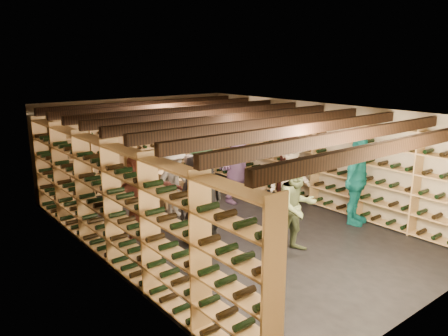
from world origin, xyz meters
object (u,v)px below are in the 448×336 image
object	(u,v)px
person_7	(192,189)
person_9	(174,182)
crate_stack_left	(167,189)
person_10	(202,173)
person_3	(290,176)
crate_stack_right	(174,193)
person_5	(141,198)
person_0	(198,199)
person_4	(357,180)
person_2	(296,207)
person_1	(209,208)
crate_loose	(256,192)
person_8	(291,166)
person_11	(237,164)

from	to	relation	value
person_7	person_9	world-z (taller)	person_9
crate_stack_left	person_10	world-z (taller)	person_10
person_3	person_9	size ratio (longest dim) A/B	1.05
person_7	crate_stack_right	bearing A→B (deg)	60.37
person_3	person_5	xyz separation A→B (m)	(-3.51, 0.42, 0.08)
person_0	person_5	world-z (taller)	person_5
crate_stack_right	person_0	bearing A→B (deg)	-109.89
crate_stack_left	person_4	size ratio (longest dim) A/B	0.45
crate_stack_left	person_2	xyz separation A→B (m)	(0.47, -3.61, 0.42)
crate_stack_right	person_3	xyz separation A→B (m)	(1.92, -1.85, 0.48)
person_0	person_3	xyz separation A→B (m)	(2.63, 0.13, -0.02)
person_7	crate_stack_left	bearing A→B (deg)	65.92
crate_stack_left	person_0	xyz separation A→B (m)	(-0.63, -2.15, 0.42)
person_0	person_1	distance (m)	0.55
crate_loose	person_7	size ratio (longest dim) A/B	0.34
crate_stack_left	person_8	xyz separation A→B (m)	(2.51, -1.59, 0.47)
person_8	person_11	bearing A→B (deg)	124.11
person_10	person_11	bearing A→B (deg)	22.38
person_2	person_4	world-z (taller)	person_4
person_3	person_9	world-z (taller)	person_3
person_1	person_5	distance (m)	1.31
person_1	person_7	size ratio (longest dim) A/B	1.15
person_2	person_9	world-z (taller)	person_2
crate_loose	person_10	size ratio (longest dim) A/B	0.26
person_1	crate_loose	bearing A→B (deg)	15.66
crate_stack_right	person_2	distance (m)	3.49
person_1	person_2	world-z (taller)	person_1
crate_stack_right	person_9	size ratio (longest dim) A/B	0.43
person_4	person_10	world-z (taller)	person_10
person_0	person_7	world-z (taller)	person_0
crate_loose	person_8	size ratio (longest dim) A/B	0.28
crate_stack_left	person_11	xyz separation A→B (m)	(1.57, -0.69, 0.50)
crate_loose	person_3	world-z (taller)	person_3
crate_loose	person_10	distance (m)	2.08
person_7	person_8	size ratio (longest dim) A/B	0.82
person_0	person_5	xyz separation A→B (m)	(-0.88, 0.55, 0.06)
crate_stack_right	person_9	bearing A→B (deg)	-120.97
person_5	person_10	world-z (taller)	person_10
person_2	person_8	bearing A→B (deg)	55.33
crate_stack_left	person_0	world-z (taller)	person_0
person_5	person_7	size ratio (longest dim) A/B	1.22
crate_stack_left	person_9	xyz separation A→B (m)	(-0.22, -0.69, 0.36)
person_4	person_9	size ratio (longest dim) A/B	1.21
crate_stack_right	person_0	distance (m)	2.16
crate_stack_left	person_10	xyz separation A→B (m)	(0.34, -0.96, 0.52)
person_2	person_4	bearing A→B (deg)	15.88
crate_stack_right	person_1	world-z (taller)	person_1
person_2	person_7	world-z (taller)	person_2
person_7	person_10	world-z (taller)	person_10
person_4	person_11	bearing A→B (deg)	92.87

